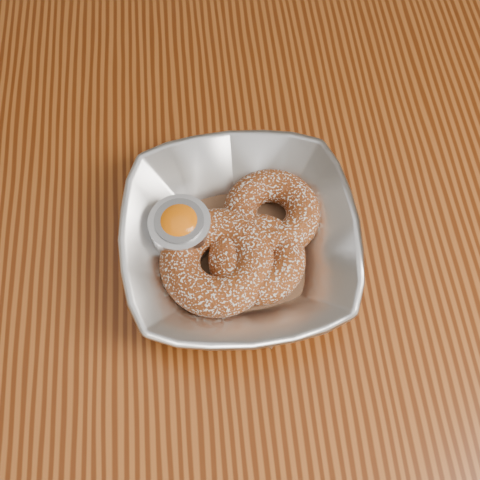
{
  "coord_description": "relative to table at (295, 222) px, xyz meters",
  "views": [
    {
      "loc": [
        -0.1,
        -0.3,
        1.25
      ],
      "look_at": [
        -0.07,
        -0.08,
        0.78
      ],
      "focal_mm": 42.0,
      "sensor_mm": 36.0,
      "label": 1
    }
  ],
  "objects": [
    {
      "name": "ground_plane",
      "position": [
        0.0,
        0.0,
        -0.65
      ],
      "size": [
        4.0,
        4.0,
        0.0
      ],
      "primitive_type": "plane",
      "color": "#565659",
      "rests_on": "ground"
    },
    {
      "name": "serving_bowl",
      "position": [
        -0.07,
        -0.08,
        0.13
      ],
      "size": [
        0.22,
        0.22,
        0.05
      ],
      "primitive_type": "imported",
      "color": "silver",
      "rests_on": "table"
    },
    {
      "name": "donut_extra",
      "position": [
        -0.1,
        -0.1,
        0.13
      ],
      "size": [
        0.13,
        0.13,
        0.04
      ],
      "primitive_type": "torus",
      "rotation": [
        0.0,
        0.0,
        0.21
      ],
      "color": "maroon",
      "rests_on": "parchment"
    },
    {
      "name": "parchment",
      "position": [
        -0.07,
        -0.08,
        0.11
      ],
      "size": [
        0.2,
        0.2,
        0.0
      ],
      "primitive_type": "cube",
      "rotation": [
        0.0,
        0.0,
        0.97
      ],
      "color": "brown",
      "rests_on": "table"
    },
    {
      "name": "donut_front",
      "position": [
        -0.06,
        -0.1,
        0.12
      ],
      "size": [
        0.09,
        0.09,
        0.03
      ],
      "primitive_type": "torus",
      "rotation": [
        0.0,
        0.0,
        0.04
      ],
      "color": "maroon",
      "rests_on": "parchment"
    },
    {
      "name": "ramekin",
      "position": [
        -0.13,
        -0.06,
        0.13
      ],
      "size": [
        0.06,
        0.06,
        0.05
      ],
      "color": "silver",
      "rests_on": "table"
    },
    {
      "name": "donut_back",
      "position": [
        -0.04,
        -0.05,
        0.13
      ],
      "size": [
        0.11,
        0.11,
        0.03
      ],
      "primitive_type": "torus",
      "rotation": [
        0.0,
        0.0,
        0.22
      ],
      "color": "maroon",
      "rests_on": "parchment"
    },
    {
      "name": "table",
      "position": [
        0.0,
        0.0,
        0.0
      ],
      "size": [
        1.2,
        0.8,
        0.75
      ],
      "color": "#6F3210",
      "rests_on": "ground_plane"
    }
  ]
}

